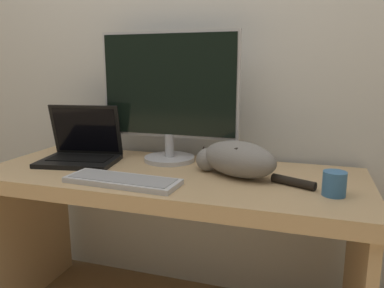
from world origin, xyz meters
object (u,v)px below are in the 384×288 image
at_px(monitor, 169,95).
at_px(cat, 237,158).
at_px(laptop, 81,151).
at_px(coffee_mug, 334,184).
at_px(external_keyboard, 122,180).

bearing_deg(monitor, cat, -23.37).
bearing_deg(laptop, coffee_mug, -16.57).
relative_size(monitor, cat, 1.32).
height_order(monitor, external_keyboard, monitor).
bearing_deg(external_keyboard, monitor, 86.34).
relative_size(monitor, external_keyboard, 1.44).
xyz_separation_m(monitor, laptop, (-0.37, -0.14, -0.25)).
relative_size(external_keyboard, coffee_mug, 5.30).
xyz_separation_m(monitor, external_keyboard, (-0.04, -0.37, -0.29)).
bearing_deg(monitor, coffee_mug, -21.48).
xyz_separation_m(monitor, coffee_mug, (0.69, -0.27, -0.26)).
distance_m(external_keyboard, coffee_mug, 0.75).
distance_m(laptop, coffee_mug, 1.08).
bearing_deg(monitor, laptop, -159.50).
bearing_deg(coffee_mug, external_keyboard, -172.46).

